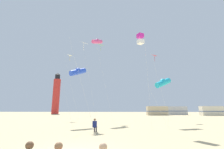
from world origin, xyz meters
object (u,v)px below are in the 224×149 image
Objects in this scene: kite_diamond_white at (83,46)px; kite_tube_blue at (78,72)px; kite_diamond_gold at (70,58)px; kite_flyer_standing at (95,125)px; kite_diamond_lime at (101,48)px; lighthouse_distant at (56,94)px; rv_van_tan at (157,111)px; kite_tube_rainbow at (97,41)px; kite_tube_cyan at (163,83)px; rv_van_cream at (211,111)px; rv_van_silver at (177,111)px; kite_diamond_scarlet at (155,58)px; kite_box_magenta at (140,39)px.

kite_diamond_white is 3.55m from kite_tube_blue.
kite_diamond_gold is at bearing 112.65° from kite_tube_blue.
kite_flyer_standing is 18.73m from kite_diamond_lime.
kite_diamond_gold is 8.44m from kite_diamond_lime.
lighthouse_distant is (-23.19, 49.26, 7.22)m from kite_flyer_standing.
kite_flyer_standing is 23.35m from kite_diamond_gold.
rv_van_tan is at bearing 40.76° from kite_diamond_gold.
rv_van_tan is (16.05, 25.57, -12.48)m from kite_tube_rainbow.
kite_tube_rainbow reaches higher than kite_tube_blue.
kite_tube_cyan reaches higher than rv_van_tan.
kite_tube_rainbow is 41.79m from rv_van_cream.
kite_flyer_standing is 47.05m from rv_van_cream.
kite_diamond_white is at bearing -138.34° from rv_van_cream.
rv_van_tan reaches higher than kite_flyer_standing.
kite_tube_blue is 0.45× the size of lighthouse_distant.
kite_diamond_white is 1.67× the size of rv_van_tan.
rv_van_silver is at bearing -113.07° from kite_flyer_standing.
kite_diamond_gold is at bearing 114.61° from kite_diamond_white.
kite_tube_cyan is 53.62m from lighthouse_distant.
kite_tube_cyan is at bearing -35.66° from kite_tube_rainbow.
kite_tube_cyan is 11.09m from kite_tube_blue.
kite_diamond_scarlet is 0.73× the size of lighthouse_distant.
kite_flyer_standing is at bearing -131.30° from rv_van_cream.
kite_diamond_gold is at bearing 128.37° from kite_box_magenta.
rv_van_tan is 1.01× the size of rv_van_silver.
rv_van_silver is 10.10m from rv_van_cream.
kite_diamond_white is at bearing 153.00° from kite_box_magenta.
kite_diamond_lime reaches higher than rv_van_silver.
kite_tube_rainbow is 2.22× the size of rv_van_tan.
kite_diamond_scarlet reaches higher than rv_van_tan.
kite_box_magenta is 1.54× the size of rv_van_cream.
kite_diamond_lime is 0.84× the size of lighthouse_distant.
kite_tube_blue is 45.35m from rv_van_cream.
lighthouse_distant is at bearing 171.55° from rv_van_silver.
kite_flyer_standing is at bearing -82.18° from kite_tube_rainbow.
kite_diamond_gold is 1.82× the size of kite_tube_blue.
kite_box_magenta is at bearing -128.31° from rv_van_cream.
rv_van_cream is (8.31, -5.74, 0.00)m from rv_van_silver.
kite_flyer_standing is 0.18× the size of rv_van_cream.
kite_tube_rainbow is (-1.67, 12.16, 13.26)m from kite_flyer_standing.
rv_van_silver is at bearing 37.84° from kite_diamond_gold.
kite_tube_cyan is at bearing -54.84° from lighthouse_distant.
kite_diamond_white is at bearing -36.42° from kite_tube_blue.
rv_van_tan is at bearing -151.39° from rv_van_silver.
rv_van_cream is at bearing 52.87° from kite_box_magenta.
rv_van_cream is at bearing 42.84° from kite_diamond_white.
kite_diamond_white is 37.49m from rv_van_tan.
lighthouse_distant is at bearing 164.88° from rv_van_cream.
rv_van_tan is (14.38, 37.73, 0.78)m from kite_flyer_standing.
kite_tube_rainbow is at bearing -125.77° from rv_van_tan.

